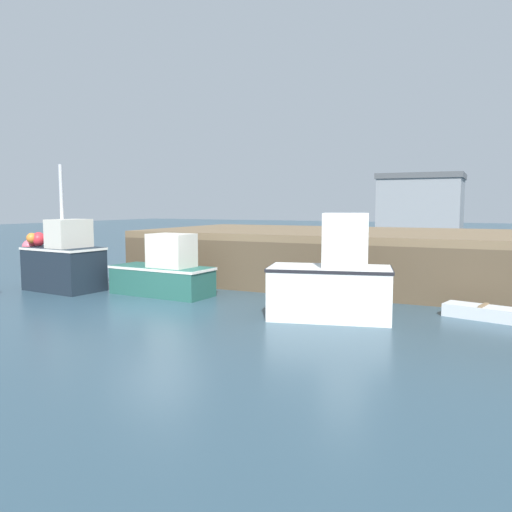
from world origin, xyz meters
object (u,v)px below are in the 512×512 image
(fishing_boat_mid, at_px, (333,281))
(rowboat, at_px, (483,312))
(fishing_boat_near_left, at_px, (64,261))
(fishing_boat_near_right, at_px, (164,273))

(fishing_boat_mid, xyz_separation_m, rowboat, (3.52, 1.63, -0.80))
(fishing_boat_near_left, distance_m, rowboat, 13.22)
(fishing_boat_mid, distance_m, rowboat, 3.96)
(fishing_boat_near_left, bearing_deg, rowboat, 5.74)
(fishing_boat_near_right, relative_size, rowboat, 1.75)
(fishing_boat_near_left, xyz_separation_m, fishing_boat_mid, (9.60, -0.31, -0.04))
(fishing_boat_near_left, xyz_separation_m, fishing_boat_near_right, (3.66, 0.69, -0.27))
(fishing_boat_near_left, relative_size, rowboat, 2.13)
(rowboat, bearing_deg, fishing_boat_mid, -155.09)
(rowboat, bearing_deg, fishing_boat_near_left, -174.26)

